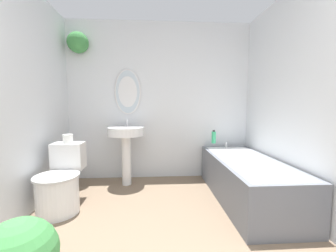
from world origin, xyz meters
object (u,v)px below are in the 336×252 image
(bathtub, at_px, (246,178))
(toilet_paper_roll, at_px, (68,139))
(pedestal_sink, at_px, (126,140))
(shampoo_bottle, at_px, (214,137))
(toilet, at_px, (61,184))

(bathtub, xyz_separation_m, toilet_paper_roll, (-2.12, 0.12, 0.49))
(pedestal_sink, height_order, shampoo_bottle, pedestal_sink)
(pedestal_sink, xyz_separation_m, toilet_paper_roll, (-0.61, -0.45, 0.10))
(bathtub, distance_m, shampoo_bottle, 0.81)
(toilet, distance_m, pedestal_sink, 1.00)
(toilet, distance_m, shampoo_bottle, 2.10)
(shampoo_bottle, xyz_separation_m, toilet_paper_roll, (-1.91, -0.55, 0.08))
(pedestal_sink, bearing_deg, shampoo_bottle, 4.41)
(toilet, distance_m, bathtub, 2.12)
(toilet, bearing_deg, toilet_paper_roll, 90.00)
(toilet, bearing_deg, bathtub, 3.30)
(pedestal_sink, relative_size, bathtub, 0.57)
(bathtub, height_order, toilet_paper_roll, toilet_paper_roll)
(toilet, bearing_deg, pedestal_sink, 48.57)
(bathtub, bearing_deg, toilet, -176.70)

